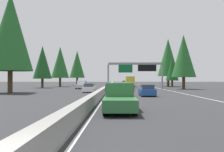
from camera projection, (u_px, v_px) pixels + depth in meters
ground_plane at (111, 87)px, 63.67m from camera, size 320.00×320.00×0.00m
median_barrier at (111, 84)px, 83.67m from camera, size 180.00×0.56×0.90m
shoulder_stripe_right at (149, 86)px, 73.43m from camera, size 160.00×0.16×0.01m
shoulder_stripe_median at (112, 86)px, 73.66m from camera, size 160.00×0.16×0.01m
sign_gantry_overhead at (136, 68)px, 55.42m from camera, size 0.50×12.68×5.98m
pickup_mid_center at (120, 97)px, 16.25m from camera, size 5.60×2.00×1.86m
sedan_near_center at (147, 91)px, 30.96m from camera, size 4.40×1.80×1.47m
box_truck_distant_b at (130, 81)px, 70.69m from camera, size 8.50×2.40×2.95m
sedan_far_left at (124, 82)px, 131.92m from camera, size 4.40×1.80×1.47m
oncoming_near at (81, 85)px, 55.38m from camera, size 5.60×2.00×1.86m
oncoming_far at (89, 88)px, 39.83m from camera, size 4.40×1.80×1.47m
conifer_right_near at (184, 56)px, 52.82m from camera, size 5.23×5.23×11.89m
conifer_right_mid at (168, 57)px, 72.76m from camera, size 6.31×6.31×14.34m
conifer_right_far at (172, 69)px, 68.08m from camera, size 3.59×3.59×8.16m
conifer_left_foreground at (10, 32)px, 37.76m from camera, size 6.88×6.88×15.64m
conifer_left_near at (42, 62)px, 60.48m from camera, size 4.61×4.61×10.49m
conifer_left_mid at (60, 62)px, 70.78m from camera, size 5.14×5.14×11.69m
conifer_left_far at (77, 64)px, 87.09m from camera, size 5.46×5.46×12.41m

